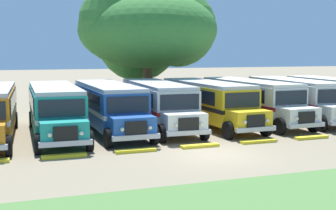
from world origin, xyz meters
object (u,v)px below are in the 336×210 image
object	(u,v)px
parked_bus_slot_4	(158,102)
parked_bus_slot_7	(295,97)
parked_bus_slot_5	(208,101)
parked_bus_slot_6	(251,99)
parked_bus_slot_3	(109,105)
broad_shade_tree	(147,31)
parked_bus_slot_2	(55,108)

from	to	relation	value
parked_bus_slot_4	parked_bus_slot_7	bearing A→B (deg)	91.82
parked_bus_slot_4	parked_bus_slot_7	distance (m)	10.17
parked_bus_slot_5	parked_bus_slot_7	size ratio (longest dim) A/B	1.00
parked_bus_slot_6	parked_bus_slot_4	bearing A→B (deg)	-92.75
parked_bus_slot_3	parked_bus_slot_7	bearing A→B (deg)	89.85
parked_bus_slot_3	broad_shade_tree	bearing A→B (deg)	151.29
parked_bus_slot_6	parked_bus_slot_3	bearing A→B (deg)	-91.05
parked_bus_slot_2	broad_shade_tree	size ratio (longest dim) A/B	0.84
parked_bus_slot_5	parked_bus_slot_6	bearing A→B (deg)	91.20
parked_bus_slot_2	broad_shade_tree	world-z (taller)	broad_shade_tree
parked_bus_slot_5	broad_shade_tree	bearing A→B (deg)	-177.78
parked_bus_slot_4	broad_shade_tree	world-z (taller)	broad_shade_tree
broad_shade_tree	parked_bus_slot_3	bearing A→B (deg)	-117.62
parked_bus_slot_3	parked_bus_slot_5	distance (m)	6.56
parked_bus_slot_4	parked_bus_slot_7	size ratio (longest dim) A/B	1.00
parked_bus_slot_2	parked_bus_slot_7	world-z (taller)	same
broad_shade_tree	parked_bus_slot_7	bearing A→B (deg)	-54.73
parked_bus_slot_6	parked_bus_slot_7	size ratio (longest dim) A/B	1.00
parked_bus_slot_2	parked_bus_slot_5	bearing A→B (deg)	93.35
parked_bus_slot_2	parked_bus_slot_7	bearing A→B (deg)	92.88
broad_shade_tree	parked_bus_slot_6	bearing A→B (deg)	-68.91
parked_bus_slot_7	broad_shade_tree	distance (m)	14.08
parked_bus_slot_4	parked_bus_slot_5	xyz separation A→B (m)	(3.37, -0.22, 0.00)
parked_bus_slot_3	broad_shade_tree	size ratio (longest dim) A/B	0.84
parked_bus_slot_5	parked_bus_slot_6	world-z (taller)	same
parked_bus_slot_6	parked_bus_slot_7	distance (m)	3.47
parked_bus_slot_6	parked_bus_slot_2	bearing A→B (deg)	-89.73
parked_bus_slot_6	parked_bus_slot_5	bearing A→B (deg)	-89.22
parked_bus_slot_3	parked_bus_slot_4	world-z (taller)	same
parked_bus_slot_2	parked_bus_slot_6	xyz separation A→B (m)	(13.09, 0.62, 0.00)
parked_bus_slot_4	parked_bus_slot_5	size ratio (longest dim) A/B	1.00
parked_bus_slot_7	broad_shade_tree	bearing A→B (deg)	-141.27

